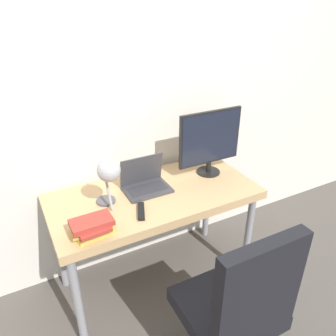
# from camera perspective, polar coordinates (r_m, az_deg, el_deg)

# --- Properties ---
(ground_plane) EXTENTS (12.00, 12.00, 0.00)m
(ground_plane) POSITION_cam_1_polar(r_m,az_deg,el_deg) (2.47, 1.56, -23.52)
(ground_plane) COLOR #514C47
(wall_back) EXTENTS (8.00, 0.05, 2.60)m
(wall_back) POSITION_cam_1_polar(r_m,az_deg,el_deg) (2.29, -7.06, 11.60)
(wall_back) COLOR silver
(wall_back) RESTS_ON ground_plane
(desk) EXTENTS (1.37, 0.66, 0.78)m
(desk) POSITION_cam_1_polar(r_m,az_deg,el_deg) (2.21, -2.39, -6.00)
(desk) COLOR tan
(desk) RESTS_ON ground_plane
(laptop) EXTENTS (0.30, 0.21, 0.22)m
(laptop) POSITION_cam_1_polar(r_m,az_deg,el_deg) (2.19, -3.97, -2.59)
(laptop) COLOR #38383D
(laptop) RESTS_ON desk
(monitor) EXTENTS (0.49, 0.17, 0.47)m
(monitor) POSITION_cam_1_polar(r_m,az_deg,el_deg) (2.32, 7.33, 4.81)
(monitor) COLOR black
(monitor) RESTS_ON desk
(desk_lamp) EXTENTS (0.14, 0.25, 0.35)m
(desk_lamp) POSITION_cam_1_polar(r_m,az_deg,el_deg) (1.89, -10.34, -0.96)
(desk_lamp) COLOR #4C4C51
(desk_lamp) RESTS_ON desk
(office_chair) EXTENTS (0.56, 0.58, 1.04)m
(office_chair) POSITION_cam_1_polar(r_m,az_deg,el_deg) (1.81, 12.18, -22.23)
(office_chair) COLOR black
(office_chair) RESTS_ON ground_plane
(book_stack) EXTENTS (0.23, 0.21, 0.10)m
(book_stack) POSITION_cam_1_polar(r_m,az_deg,el_deg) (1.84, -13.08, -9.91)
(book_stack) COLOR gold
(book_stack) RESTS_ON desk
(tv_remote) EXTENTS (0.10, 0.17, 0.02)m
(tv_remote) POSITION_cam_1_polar(r_m,az_deg,el_deg) (1.99, -4.70, -7.51)
(tv_remote) COLOR black
(tv_remote) RESTS_ON desk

